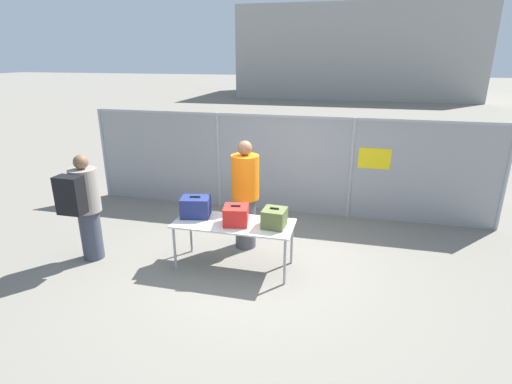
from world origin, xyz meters
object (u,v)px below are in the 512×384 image
Objects in this scene: inspection_table at (234,226)px; suitcase_navy at (196,207)px; suitcase_red at (236,215)px; security_worker_near at (245,194)px; suitcase_olive at (274,218)px; utility_trailer at (403,168)px; traveler_hooded at (84,205)px.

suitcase_navy is (-0.65, 0.10, 0.21)m from inspection_table.
security_worker_near reaches higher than suitcase_red.
utility_trailer is (2.33, 5.10, -0.46)m from suitcase_olive.
inspection_table is at bearing -179.61° from suitcase_olive.
inspection_table reaches higher than utility_trailer.
traveler_hooded is 0.93× the size of security_worker_near.
traveler_hooded is at bearing -134.08° from utility_trailer.
suitcase_olive is 0.08× the size of utility_trailer.
suitcase_navy is at bearing 20.01° from traveler_hooded.
suitcase_red is 5.92m from utility_trailer.
suitcase_olive is 2.95m from traveler_hooded.
security_worker_near is at bearing 30.33° from traveler_hooded.
suitcase_navy is at bearing 170.80° from inspection_table.
suitcase_red is 0.57m from suitcase_olive.
inspection_table is 2.35m from traveler_hooded.
inspection_table is at bearing -120.00° from utility_trailer.
inspection_table is 0.78m from security_worker_near.
suitcase_navy is 0.29× the size of traveler_hooded.
traveler_hooded is (-2.93, -0.33, 0.06)m from suitcase_olive.
traveler_hooded is 0.39× the size of utility_trailer.
traveler_hooded reaches higher than inspection_table.
suitcase_red is 0.24× the size of traveler_hooded.
suitcase_red is at bearing -11.53° from suitcase_navy.
traveler_hooded is (-2.36, -0.29, 0.06)m from suitcase_red.
security_worker_near is (2.29, 1.06, 0.01)m from traveler_hooded.
suitcase_navy reaches higher than utility_trailer.
suitcase_red is 0.78m from security_worker_near.
inspection_table is at bearing 102.34° from security_worker_near.
suitcase_navy is 1.18× the size of suitcase_red.
traveler_hooded reaches higher than utility_trailer.
traveler_hooded is (-2.31, -0.32, 0.26)m from inspection_table.
suitcase_navy reaches higher than suitcase_olive.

